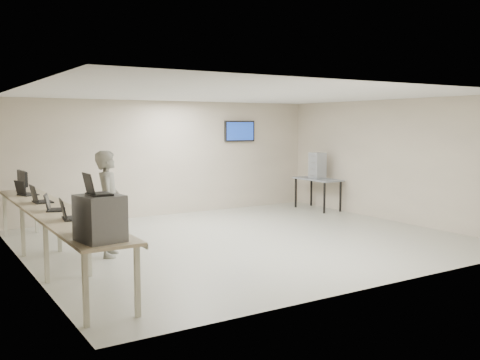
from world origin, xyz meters
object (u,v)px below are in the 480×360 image
workbench (53,214)px  side_table (318,181)px  equipment_box (100,218)px  soldier (109,204)px

workbench → side_table: size_ratio=4.39×
equipment_box → soldier: size_ratio=0.30×
side_table → equipment_box: bearing=-146.7°
workbench → side_table: bearing=16.5°
workbench → equipment_box: bearing=-91.4°
side_table → workbench: bearing=-163.5°
workbench → side_table: (7.19, 2.13, -0.08)m
soldier → workbench: bearing=121.9°
soldier → equipment_box: bearing=-176.9°
equipment_box → soldier: (1.01, 2.78, -0.27)m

